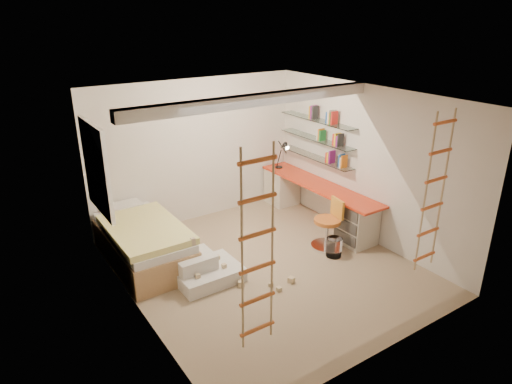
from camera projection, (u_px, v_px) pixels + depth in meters
floor at (267, 268)px, 6.99m from camera, size 4.50×4.50×0.00m
ceiling_beam at (256, 100)px, 6.29m from camera, size 4.00×0.18×0.16m
window_frame at (96, 169)px, 6.56m from camera, size 0.06×1.15×1.35m
window_blind at (99, 168)px, 6.59m from camera, size 0.02×1.00×1.20m
rope_ladder_left at (257, 251)px, 4.39m from camera, size 0.41×0.04×2.13m
rope_ladder_right at (434, 193)px, 5.78m from camera, size 0.41×0.04×2.13m
waste_bin at (334, 247)px, 7.27m from camera, size 0.25×0.25×0.31m
desk at (317, 201)px, 8.40m from camera, size 0.56×2.80×0.75m
shelves at (316, 139)px, 8.28m from camera, size 0.25×1.80×0.71m
bed at (143, 242)px, 7.06m from camera, size 1.02×2.00×0.69m
task_lamp at (284, 151)px, 8.84m from camera, size 0.14×0.36×0.57m
swivel_chair at (328, 230)px, 7.48m from camera, size 0.57×0.57×0.84m
play_platform at (204, 270)px, 6.62m from camera, size 0.93×0.72×0.41m
toy_blocks at (229, 266)px, 6.51m from camera, size 1.28×1.00×0.68m
books at (317, 132)px, 8.23m from camera, size 0.14×0.58×0.92m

